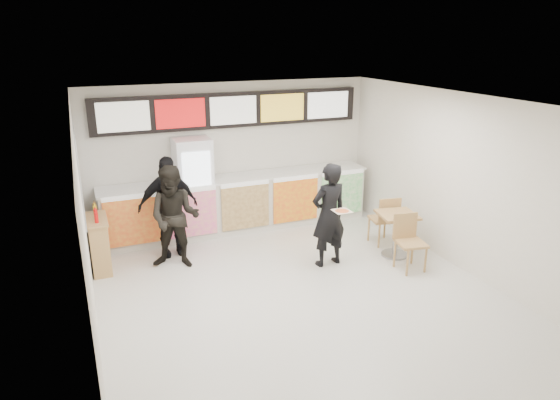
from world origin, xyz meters
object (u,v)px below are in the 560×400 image
service_counter (240,203)px  drinks_fridge (194,188)px  customer_mid (168,206)px  customer_main (329,215)px  customer_left (175,218)px  cafe_table (396,227)px  condiment_ledge (99,243)px

service_counter → drinks_fridge: size_ratio=2.78×
service_counter → drinks_fridge: bearing=179.0°
customer_mid → customer_main: bearing=-36.5°
customer_left → cafe_table: (3.80, -1.08, -0.34)m
drinks_fridge → cafe_table: bearing=-36.6°
cafe_table → condiment_ledge: size_ratio=1.53×
customer_mid → cafe_table: 4.17m
customer_main → cafe_table: bearing=166.6°
customer_main → cafe_table: 1.37m
drinks_fridge → customer_left: bearing=-116.4°
drinks_fridge → condiment_ledge: bearing=-154.6°
customer_left → customer_mid: (-0.01, 0.58, 0.02)m
cafe_table → customer_mid: bearing=166.6°
drinks_fridge → customer_main: (1.85, -2.21, -0.07)m
service_counter → customer_left: size_ratio=3.05×
service_counter → customer_main: customer_main is taller
cafe_table → service_counter: bearing=143.7°
customer_main → service_counter: bearing=-74.3°
customer_main → cafe_table: size_ratio=1.08×
customer_left → drinks_fridge: bearing=88.1°
service_counter → customer_left: bearing=-141.3°
drinks_fridge → customer_main: 2.88m
customer_mid → cafe_table: (3.81, -1.66, -0.36)m
customer_left → condiment_ledge: bearing=-172.3°
service_counter → customer_main: bearing=-67.4°
customer_left → condiment_ledge: (-1.25, 0.38, -0.43)m
drinks_fridge → customer_main: drinks_fridge is taller
service_counter → cafe_table: service_counter is taller
customer_left → condiment_ledge: size_ratio=1.62×
customer_main → customer_left: 2.65m
customer_main → cafe_table: customer_main is taller
customer_left → customer_mid: size_ratio=0.98×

